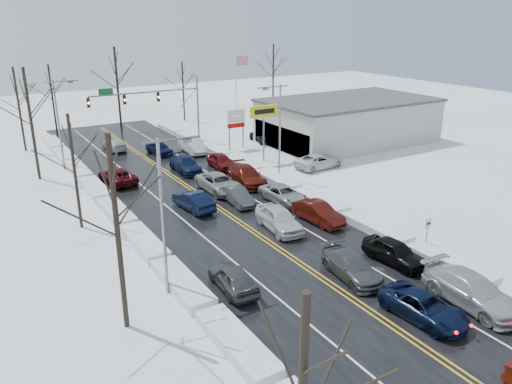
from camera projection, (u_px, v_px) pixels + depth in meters
ground at (258, 235)px, 35.79m from camera, size 160.00×160.00×0.00m
road_surface at (244, 225)px, 37.40m from camera, size 14.00×84.00×0.01m
snow_bank_left at (147, 249)px, 33.68m from camera, size 1.61×72.00×0.61m
snow_bank_right at (324, 206)px, 41.12m from camera, size 1.61×72.00×0.61m
traffic_signal_mast at (158, 100)px, 58.16m from camera, size 13.28×0.39×8.00m
tires_plus_sign at (264, 115)px, 52.12m from camera, size 3.20×0.34×6.00m
used_vehicles_sign at (236, 121)px, 57.51m from camera, size 2.20×0.22×4.65m
speed_limit_sign at (428, 229)px, 32.81m from camera, size 0.55×0.09×2.35m
flagpole at (237, 87)px, 65.36m from camera, size 1.87×1.20×10.00m
dealership_building at (348, 120)px, 61.11m from camera, size 20.40×12.40×5.30m
streetlight_ne at (278, 125)px, 46.11m from camera, size 3.20×0.25×9.00m
streetlight_sw at (165, 205)px, 26.73m from camera, size 3.20×0.25×9.00m
streetlight_nw at (60, 118)px, 49.26m from camera, size 3.20×0.25×9.00m
tree_left_b at (114, 197)px, 22.99m from camera, size 4.00×4.00×10.00m
tree_left_c at (72, 150)px, 35.09m from camera, size 3.40×3.40×8.50m
tree_left_d at (28, 102)px, 45.55m from camera, size 4.20×4.20×10.50m
tree_left_e at (17, 93)px, 55.64m from camera, size 3.80×3.80×9.50m
tree_far_b at (51, 86)px, 63.73m from camera, size 3.60×3.60×9.00m
tree_far_c at (116, 73)px, 65.57m from camera, size 4.40×4.40×11.00m
tree_far_d at (183, 80)px, 72.25m from camera, size 3.40×3.40×8.50m
tree_far_e at (273, 64)px, 80.01m from camera, size 4.20×4.20×10.50m
queued_car_2 at (423, 318)px, 25.99m from camera, size 2.57×4.96×1.34m
queued_car_3 at (351, 277)px, 30.08m from camera, size 2.60×5.08×1.41m
queued_car_4 at (279, 229)px, 36.70m from camera, size 2.56×5.18×1.70m
queued_car_5 at (238, 204)px, 41.67m from camera, size 1.71×4.24×1.37m
queued_car_6 at (220, 191)px, 44.57m from camera, size 2.68×5.60×1.54m
queued_car_7 at (186, 172)px, 50.14m from camera, size 2.22×5.13×1.47m
queued_car_8 at (160, 154)px, 56.38m from camera, size 2.23×4.41×1.44m
queued_car_11 at (470, 304)px, 27.24m from camera, size 2.65×5.90×1.68m
queued_car_12 at (394, 263)px, 31.79m from camera, size 2.09×4.57×1.52m
queued_car_13 at (318, 222)px, 38.01m from camera, size 1.92×4.72×1.52m
queued_car_14 at (284, 202)px, 42.05m from camera, size 2.57×5.08×1.38m
queued_car_15 at (246, 184)px, 46.58m from camera, size 2.97×5.90×1.64m
queued_car_16 at (222, 168)px, 51.23m from camera, size 2.13×4.62×1.53m
queued_car_17 at (193, 152)px, 57.13m from camera, size 1.98×5.22×1.70m
oncoming_car_0 at (194, 209)px, 40.48m from camera, size 2.07×4.72×1.51m
oncoming_car_1 at (118, 183)px, 46.75m from camera, size 2.83×5.28×1.41m
oncoming_car_2 at (115, 150)px, 58.23m from camera, size 2.04×4.73×1.36m
oncoming_car_3 at (233, 289)px, 28.73m from camera, size 2.05×4.41×1.46m
parked_car_0 at (319, 168)px, 51.38m from camera, size 5.50×2.79×1.49m
parked_car_1 at (320, 155)px, 55.96m from camera, size 2.00×4.69×1.35m
parked_car_2 at (263, 142)px, 61.68m from camera, size 2.53×5.12×1.68m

